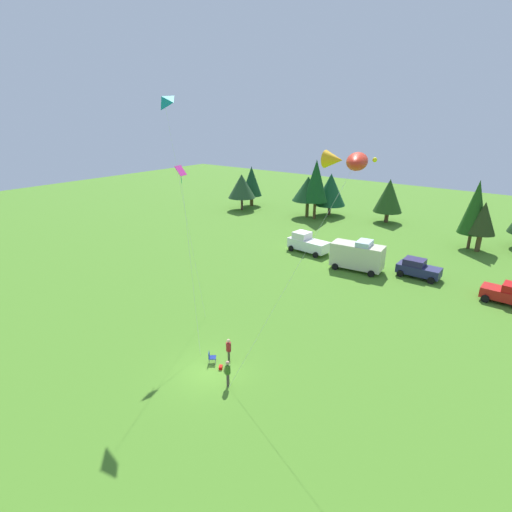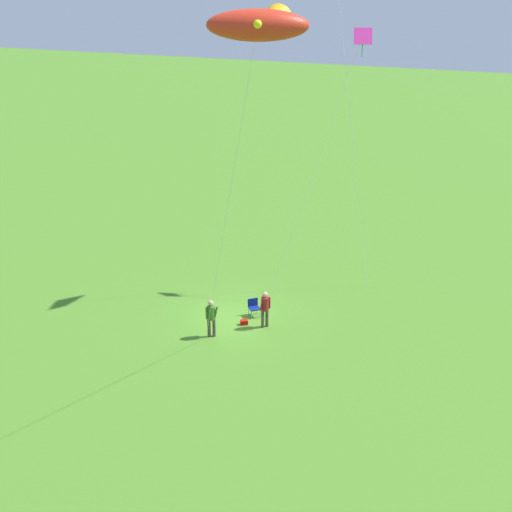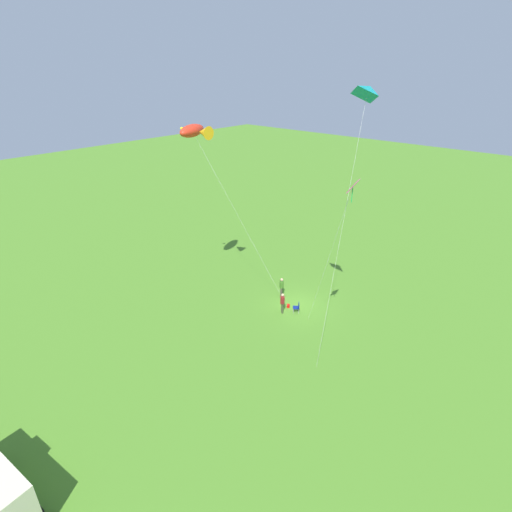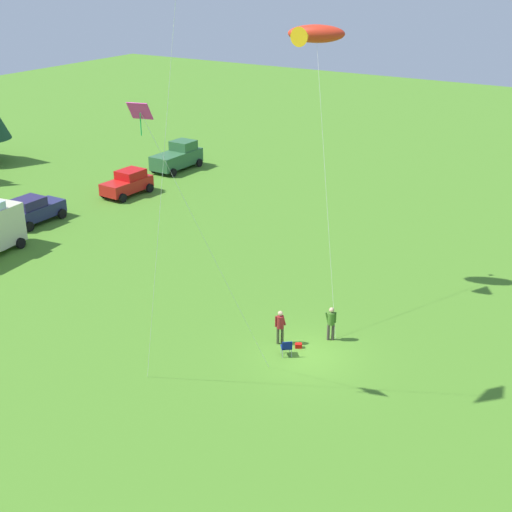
{
  "view_description": "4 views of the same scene",
  "coord_description": "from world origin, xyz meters",
  "px_view_note": "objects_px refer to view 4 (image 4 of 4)",
  "views": [
    {
      "loc": [
        15.84,
        -15.51,
        15.92
      ],
      "look_at": [
        1.0,
        3.75,
        7.16
      ],
      "focal_mm": 28.0,
      "sensor_mm": 36.0,
      "label": 1
    },
    {
      "loc": [
        26.9,
        10.86,
        15.48
      ],
      "look_at": [
        3.53,
        2.37,
        4.85
      ],
      "focal_mm": 50.0,
      "sensor_mm": 36.0,
      "label": 2
    },
    {
      "loc": [
        -16.01,
        23.05,
        17.85
      ],
      "look_at": [
        1.42,
        3.53,
        5.34
      ],
      "focal_mm": 28.0,
      "sensor_mm": 36.0,
      "label": 3
    },
    {
      "loc": [
        -25.7,
        -13.17,
        17.24
      ],
      "look_at": [
        0.67,
        3.19,
        4.09
      ],
      "focal_mm": 50.0,
      "sensor_mm": 36.0,
      "label": 4
    }
  ],
  "objects_px": {
    "person_spectator": "(280,325)",
    "kite_diamond_rainbow": "(146,125)",
    "folding_chair": "(287,347)",
    "truck_green_flatbed": "(178,157)",
    "backpack_on_grass": "(298,346)",
    "car_red_sedan": "(128,183)",
    "person_kite_flyer": "(331,321)",
    "kite_large_fish": "(313,34)",
    "car_navy_hatch": "(34,210)"
  },
  "relations": [
    {
      "from": "person_spectator",
      "to": "kite_diamond_rainbow",
      "type": "relative_size",
      "value": 0.14
    },
    {
      "from": "folding_chair",
      "to": "truck_green_flatbed",
      "type": "relative_size",
      "value": 0.16
    },
    {
      "from": "truck_green_flatbed",
      "to": "backpack_on_grass",
      "type": "bearing_deg",
      "value": -130.85
    },
    {
      "from": "backpack_on_grass",
      "to": "car_red_sedan",
      "type": "bearing_deg",
      "value": 58.83
    },
    {
      "from": "folding_chair",
      "to": "car_red_sedan",
      "type": "height_order",
      "value": "car_red_sedan"
    },
    {
      "from": "backpack_on_grass",
      "to": "truck_green_flatbed",
      "type": "relative_size",
      "value": 0.06
    },
    {
      "from": "kite_diamond_rainbow",
      "to": "person_spectator",
      "type": "bearing_deg",
      "value": -20.32
    },
    {
      "from": "folding_chair",
      "to": "person_spectator",
      "type": "bearing_deg",
      "value": 5.14
    },
    {
      "from": "folding_chair",
      "to": "kite_diamond_rainbow",
      "type": "height_order",
      "value": "kite_diamond_rainbow"
    },
    {
      "from": "person_kite_flyer",
      "to": "folding_chair",
      "type": "distance_m",
      "value": 2.73
    },
    {
      "from": "person_kite_flyer",
      "to": "kite_large_fish",
      "type": "relative_size",
      "value": 0.12
    },
    {
      "from": "person_spectator",
      "to": "kite_large_fish",
      "type": "xyz_separation_m",
      "value": [
        6.73,
        2.19,
        12.58
      ]
    },
    {
      "from": "person_kite_flyer",
      "to": "kite_large_fish",
      "type": "xyz_separation_m",
      "value": [
        5.13,
        4.09,
        12.58
      ]
    },
    {
      "from": "car_red_sedan",
      "to": "kite_diamond_rainbow",
      "type": "distance_m",
      "value": 29.69
    },
    {
      "from": "person_spectator",
      "to": "kite_diamond_rainbow",
      "type": "distance_m",
      "value": 12.36
    },
    {
      "from": "backpack_on_grass",
      "to": "kite_diamond_rainbow",
      "type": "xyz_separation_m",
      "value": [
        -6.25,
        3.23,
        11.39
      ]
    },
    {
      "from": "truck_green_flatbed",
      "to": "kite_large_fish",
      "type": "bearing_deg",
      "value": -124.49
    },
    {
      "from": "car_red_sedan",
      "to": "kite_diamond_rainbow",
      "type": "xyz_separation_m",
      "value": [
        -19.9,
        -19.33,
        10.56
      ]
    },
    {
      "from": "folding_chair",
      "to": "kite_large_fish",
      "type": "distance_m",
      "value": 15.45
    },
    {
      "from": "folding_chair",
      "to": "car_navy_hatch",
      "type": "distance_m",
      "value": 24.61
    },
    {
      "from": "backpack_on_grass",
      "to": "car_red_sedan",
      "type": "relative_size",
      "value": 0.07
    },
    {
      "from": "folding_chair",
      "to": "backpack_on_grass",
      "type": "bearing_deg",
      "value": -45.95
    },
    {
      "from": "person_kite_flyer",
      "to": "car_navy_hatch",
      "type": "relative_size",
      "value": 0.41
    },
    {
      "from": "folding_chair",
      "to": "backpack_on_grass",
      "type": "distance_m",
      "value": 1.04
    },
    {
      "from": "truck_green_flatbed",
      "to": "kite_large_fish",
      "type": "height_order",
      "value": "kite_large_fish"
    },
    {
      "from": "person_kite_flyer",
      "to": "person_spectator",
      "type": "distance_m",
      "value": 2.49
    },
    {
      "from": "kite_large_fish",
      "to": "backpack_on_grass",
      "type": "bearing_deg",
      "value": -154.6
    },
    {
      "from": "car_navy_hatch",
      "to": "kite_large_fish",
      "type": "relative_size",
      "value": 0.3
    },
    {
      "from": "car_navy_hatch",
      "to": "kite_diamond_rainbow",
      "type": "relative_size",
      "value": 0.34
    },
    {
      "from": "kite_large_fish",
      "to": "kite_diamond_rainbow",
      "type": "height_order",
      "value": "kite_large_fish"
    },
    {
      "from": "folding_chair",
      "to": "person_kite_flyer",
      "type": "bearing_deg",
      "value": -62.77
    },
    {
      "from": "folding_chair",
      "to": "person_spectator",
      "type": "height_order",
      "value": "person_spectator"
    },
    {
      "from": "backpack_on_grass",
      "to": "car_navy_hatch",
      "type": "xyz_separation_m",
      "value": [
        5.39,
        23.88,
        0.84
      ]
    },
    {
      "from": "backpack_on_grass",
      "to": "truck_green_flatbed",
      "type": "distance_m",
      "value": 31.94
    },
    {
      "from": "person_kite_flyer",
      "to": "person_spectator",
      "type": "height_order",
      "value": "same"
    },
    {
      "from": "kite_large_fish",
      "to": "truck_green_flatbed",
      "type": "bearing_deg",
      "value": 54.2
    },
    {
      "from": "car_red_sedan",
      "to": "kite_large_fish",
      "type": "distance_m",
      "value": 24.22
    },
    {
      "from": "kite_diamond_rainbow",
      "to": "truck_green_flatbed",
      "type": "bearing_deg",
      "value": 36.44
    },
    {
      "from": "person_kite_flyer",
      "to": "kite_large_fish",
      "type": "distance_m",
      "value": 14.19
    },
    {
      "from": "truck_green_flatbed",
      "to": "kite_large_fish",
      "type": "xyz_separation_m",
      "value": [
        -14.8,
        -20.52,
        12.5
      ]
    },
    {
      "from": "person_spectator",
      "to": "backpack_on_grass",
      "type": "distance_m",
      "value": 1.32
    },
    {
      "from": "person_kite_flyer",
      "to": "kite_diamond_rainbow",
      "type": "xyz_separation_m",
      "value": [
        -7.75,
        4.18,
        10.48
      ]
    },
    {
      "from": "person_spectator",
      "to": "backpack_on_grass",
      "type": "height_order",
      "value": "person_spectator"
    },
    {
      "from": "car_navy_hatch",
      "to": "truck_green_flatbed",
      "type": "distance_m",
      "value": 16.03
    },
    {
      "from": "kite_diamond_rainbow",
      "to": "folding_chair",
      "type": "bearing_deg",
      "value": -30.54
    },
    {
      "from": "person_kite_flyer",
      "to": "person_spectator",
      "type": "relative_size",
      "value": 1.0
    },
    {
      "from": "person_kite_flyer",
      "to": "car_red_sedan",
      "type": "bearing_deg",
      "value": 32.67
    },
    {
      "from": "person_spectator",
      "to": "car_red_sedan",
      "type": "xyz_separation_m",
      "value": [
        13.76,
        21.61,
        -0.07
      ]
    },
    {
      "from": "folding_chair",
      "to": "truck_green_flatbed",
      "type": "xyz_separation_m",
      "value": [
        22.39,
        23.56,
        0.61
      ]
    },
    {
      "from": "car_red_sedan",
      "to": "truck_green_flatbed",
      "type": "distance_m",
      "value": 7.85
    }
  ]
}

